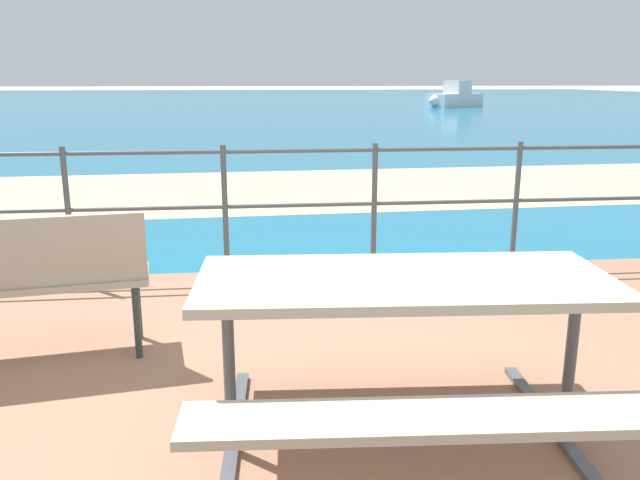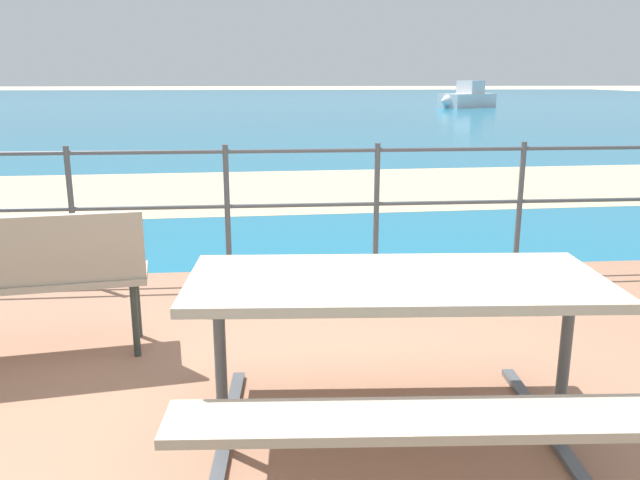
% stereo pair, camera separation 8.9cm
% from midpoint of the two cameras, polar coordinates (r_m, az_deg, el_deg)
% --- Properties ---
extents(ground_plane, '(240.00, 240.00, 0.00)m').
position_cam_midpoint_polar(ground_plane, '(3.05, 2.42, -18.00)').
color(ground_plane, beige).
extents(patio_paving, '(6.40, 5.20, 0.06)m').
position_cam_midpoint_polar(patio_paving, '(3.03, 2.43, -17.52)').
color(patio_paving, '#996B51').
rests_on(patio_paving, ground).
extents(sea_water, '(90.00, 90.00, 0.01)m').
position_cam_midpoint_polar(sea_water, '(42.59, -4.77, 12.04)').
color(sea_water, '#196B8E').
rests_on(sea_water, ground).
extents(beach_strip, '(54.10, 5.80, 0.01)m').
position_cam_midpoint_polar(beach_strip, '(9.59, -2.97, 4.51)').
color(beach_strip, tan).
rests_on(beach_strip, ground).
extents(picnic_table, '(1.78, 1.48, 0.78)m').
position_cam_midpoint_polar(picnic_table, '(2.70, 7.63, -7.09)').
color(picnic_table, tan).
rests_on(picnic_table, patio_paving).
extents(park_bench, '(1.56, 0.63, 0.86)m').
position_cam_midpoint_polar(park_bench, '(3.89, -25.75, -2.62)').
color(park_bench, tan).
rests_on(park_bench, patio_paving).
extents(railing_fence, '(5.94, 0.04, 1.07)m').
position_cam_midpoint_polar(railing_fence, '(5.05, -1.06, 3.99)').
color(railing_fence, '#4C5156').
rests_on(railing_fence, patio_paving).
extents(boat_mid, '(3.80, 3.05, 1.44)m').
position_cam_midpoint_polar(boat_mid, '(37.28, 12.96, 12.20)').
color(boat_mid, silver).
rests_on(boat_mid, sea_water).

